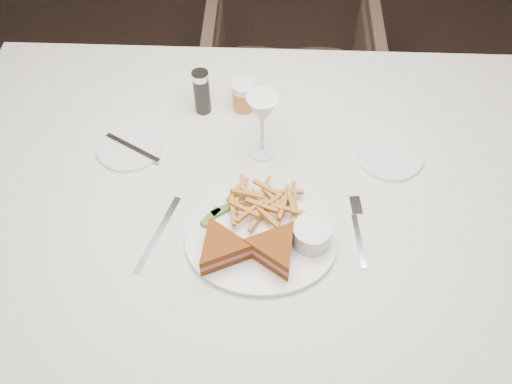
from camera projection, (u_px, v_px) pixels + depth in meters
name	position (u px, v px, depth m)	size (l,w,h in m)	color
table	(258.00, 269.00, 1.60)	(1.49, 0.99, 0.75)	silver
chair_far	(290.00, 76.00, 2.17)	(0.63, 0.59, 0.65)	#4D3B2F
table_setting	(257.00, 198.00, 1.24)	(0.78, 0.58, 0.18)	white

